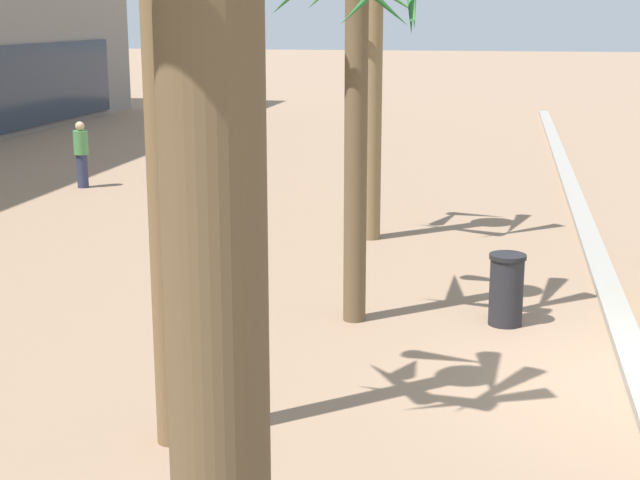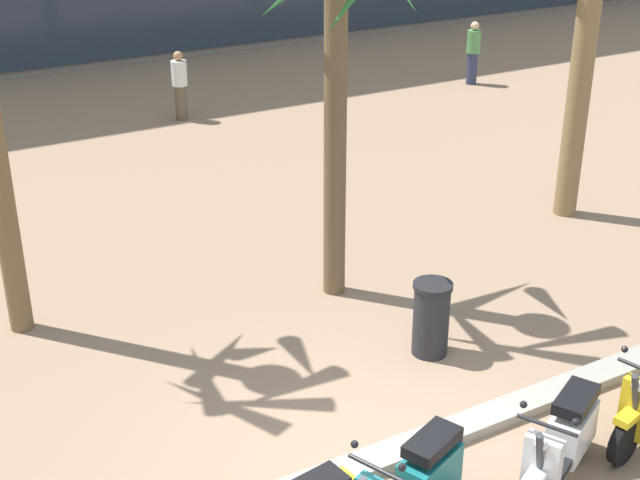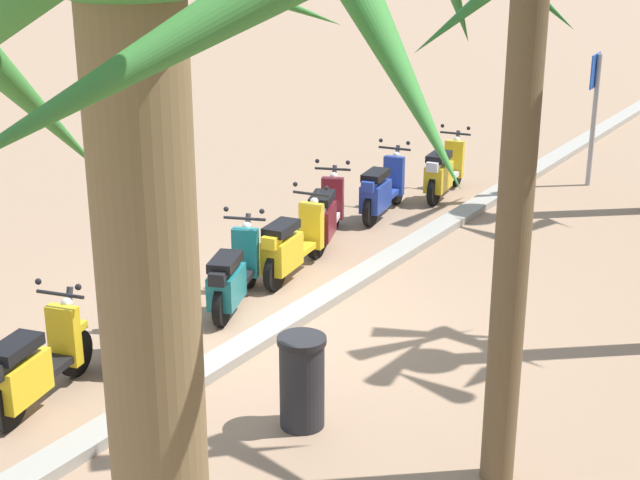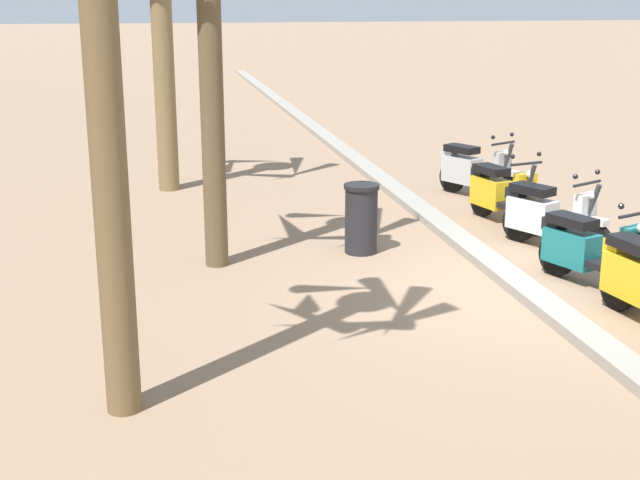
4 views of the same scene
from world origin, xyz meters
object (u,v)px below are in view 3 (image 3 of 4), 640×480
scooter_yellow_tail_end (34,366)px  litter_bin (302,381)px  scooter_blue_last_in_row (381,190)px  scooter_maroon_lead_nearest (325,215)px  scooter_yellow_mid_centre (443,172)px  palm_tree_mid_walkway (531,31)px  crossing_sign (594,104)px  scooter_teal_mid_front (233,276)px  palm_tree_near_sign (145,188)px  scooter_yellow_mid_rear (292,245)px  scooter_white_gap_after_mid (131,315)px

scooter_yellow_tail_end → litter_bin: scooter_yellow_tail_end is taller
scooter_blue_last_in_row → scooter_maroon_lead_nearest: size_ratio=1.07×
scooter_yellow_mid_centre → palm_tree_mid_walkway: bearing=29.2°
scooter_yellow_mid_centre → crossing_sign: size_ratio=0.76×
scooter_blue_last_in_row → palm_tree_mid_walkway: bearing=37.4°
scooter_blue_last_in_row → litter_bin: scooter_blue_last_in_row is taller
scooter_teal_mid_front → palm_tree_mid_walkway: bearing=68.4°
palm_tree_near_sign → scooter_yellow_mid_rear: bearing=-148.5°
crossing_sign → scooter_teal_mid_front: bearing=-13.5°
scooter_teal_mid_front → palm_tree_near_sign: (6.50, 4.78, 3.48)m
palm_tree_mid_walkway → litter_bin: 4.00m
scooter_teal_mid_front → crossing_sign: size_ratio=0.71×
scooter_yellow_mid_centre → palm_tree_near_sign: palm_tree_near_sign is taller
crossing_sign → scooter_white_gap_after_mid: bearing=-12.6°
scooter_yellow_mid_rear → crossing_sign: size_ratio=0.78×
scooter_yellow_mid_centre → palm_tree_mid_walkway: 9.43m
scooter_yellow_mid_rear → scooter_yellow_mid_centre: bearing=179.2°
scooter_yellow_tail_end → crossing_sign: (-11.19, 2.09, 1.05)m
scooter_blue_last_in_row → scooter_maroon_lead_nearest: (1.63, -0.05, 0.01)m
scooter_yellow_mid_rear → scooter_teal_mid_front: bearing=0.3°
palm_tree_near_sign → scooter_yellow_tail_end: bearing=-124.7°
scooter_teal_mid_front → crossing_sign: crossing_sign is taller
scooter_yellow_mid_rear → crossing_sign: (-6.78, 1.95, 1.04)m
scooter_yellow_tail_end → palm_tree_near_sign: bearing=55.3°
litter_bin → scooter_teal_mid_front: bearing=-129.5°
scooter_yellow_mid_centre → scooter_white_gap_after_mid: bearing=-2.1°
scooter_yellow_mid_centre → scooter_yellow_tail_end: (9.02, -0.21, -0.01)m
scooter_blue_last_in_row → litter_bin: 6.82m
crossing_sign → litter_bin: 10.09m
scooter_blue_last_in_row → palm_tree_near_sign: (10.85, 5.08, 3.47)m
scooter_blue_last_in_row → scooter_yellow_tail_end: same height
palm_tree_mid_walkway → scooter_yellow_mid_centre: bearing=-150.8°
scooter_white_gap_after_mid → scooter_yellow_mid_centre: bearing=177.9°
scooter_maroon_lead_nearest → scooter_teal_mid_front: 2.75m
scooter_teal_mid_front → palm_tree_near_sign: size_ratio=0.32×
scooter_white_gap_after_mid → litter_bin: scooter_white_gap_after_mid is taller
scooter_white_gap_after_mid → scooter_yellow_tail_end: (1.47, 0.07, -0.00)m
scooter_teal_mid_front → crossing_sign: (-8.10, 1.94, 1.06)m
scooter_teal_mid_front → scooter_yellow_tail_end: bearing=-2.8°
scooter_yellow_tail_end → crossing_sign: bearing=169.4°
scooter_maroon_lead_nearest → palm_tree_mid_walkway: (4.44, 4.68, 3.48)m
scooter_white_gap_after_mid → palm_tree_mid_walkway: 5.73m
scooter_yellow_tail_end → litter_bin: bearing=114.8°
scooter_maroon_lead_nearest → scooter_yellow_mid_rear: (1.40, 0.34, -0.00)m
scooter_white_gap_after_mid → scooter_yellow_tail_end: 1.47m
scooter_blue_last_in_row → scooter_white_gap_after_mid: (5.97, 0.08, -0.00)m
scooter_yellow_mid_rear → litter_bin: size_ratio=1.96×
scooter_yellow_mid_centre → palm_tree_mid_walkway: size_ratio=0.35×
scooter_yellow_tail_end → palm_tree_mid_walkway: 5.84m
scooter_yellow_mid_rear → crossing_sign: 7.13m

